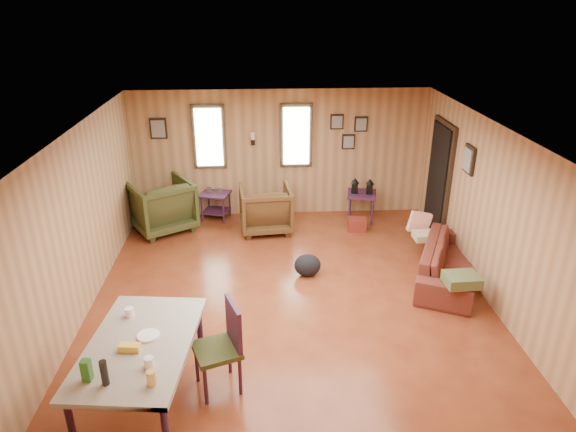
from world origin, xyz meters
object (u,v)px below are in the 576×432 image
side_table (362,192)px  dining_table (140,350)px  recliner_green (161,203)px  end_table (216,201)px  recliner_brown (266,207)px  sofa (451,256)px

side_table → dining_table: size_ratio=0.48×
recliner_green → end_table: recliner_green is taller
side_table → recliner_brown: bearing=-169.2°
sofa → side_table: size_ratio=2.34×
recliner_green → side_table: recliner_green is taller
recliner_brown → recliner_green: bearing=-9.3°
dining_table → recliner_brown: bearing=79.6°
recliner_brown → side_table: (1.80, 0.34, 0.11)m
side_table → end_table: bearing=175.6°
sofa → dining_table: 4.72m
recliner_brown → dining_table: 4.57m
sofa → side_table: 2.44m
recliner_brown → dining_table: (-1.30, -4.37, 0.31)m
recliner_green → side_table: size_ratio=1.23×
dining_table → end_table: bearing=91.9°
recliner_green → end_table: bearing=173.0°
recliner_brown → end_table: recliner_brown is taller
recliner_green → end_table: 1.03m
recliner_green → dining_table: dining_table is taller
recliner_brown → end_table: (-0.93, 0.56, -0.10)m
recliner_brown → side_table: 1.84m
sofa → dining_table: size_ratio=1.12×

